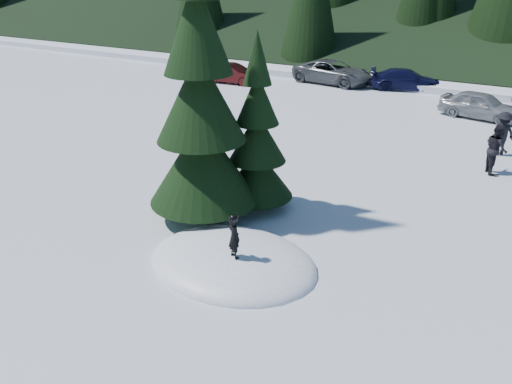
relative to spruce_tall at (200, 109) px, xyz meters
The scene contains 12 objects.
ground 4.37m from the spruce_tall, 39.29° to the right, with size 200.00×200.00×0.00m, color white.
snow_mound 4.37m from the spruce_tall, 39.29° to the right, with size 4.48×3.52×0.96m, color white.
spruce_tall is the anchor object (origin of this frame).
spruce_short 2.11m from the spruce_tall, 54.46° to the left, with size 2.20×2.20×5.37m.
child_skier 4.02m from the spruce_tall, 40.83° to the right, with size 0.39×0.25×1.06m, color black.
adult_0 11.12m from the spruce_tall, 50.38° to the left, with size 0.90×0.70×1.84m, color black.
adult_2 12.91m from the spruce_tall, 57.35° to the left, with size 1.13×0.65×1.74m, color black.
car_0 22.57m from the spruce_tall, 128.94° to the left, with size 1.71×4.25×1.45m, color black.
car_1 19.74m from the spruce_tall, 121.11° to the left, with size 1.33×3.83×1.26m, color #33090A.
car_2 20.76m from the spruce_tall, 102.47° to the left, with size 2.45×5.31×1.48m, color #4C5054.
car_3 20.84m from the spruce_tall, 89.35° to the left, with size 1.78×4.38×1.27m, color black.
car_4 17.08m from the spruce_tall, 71.84° to the left, with size 1.59×3.95×1.35m, color gray.
Camera 1 is at (6.12, -8.99, 6.82)m, focal length 35.00 mm.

